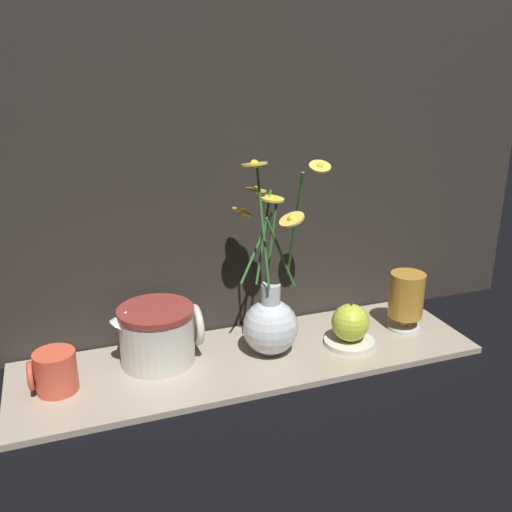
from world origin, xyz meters
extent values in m
plane|color=black|center=(0.00, 0.00, 0.00)|extent=(6.00, 6.00, 0.00)
cube|color=tan|center=(0.00, 0.00, 0.01)|extent=(0.89, 0.26, 0.01)
cube|color=#2D2823|center=(0.00, 0.14, 0.55)|extent=(1.39, 0.02, 1.10)
sphere|color=silver|center=(0.04, 0.00, 0.07)|extent=(0.11, 0.11, 0.11)
cylinder|color=silver|center=(0.04, 0.00, 0.13)|extent=(0.04, 0.04, 0.05)
cylinder|color=#3D7A33|center=(0.05, -0.03, 0.23)|extent=(0.07, 0.02, 0.14)
cylinder|color=#EAC64C|center=(0.06, -0.06, 0.30)|extent=(0.05, 0.05, 0.02)
sphere|color=yellow|center=(0.06, -0.06, 0.30)|extent=(0.02, 0.02, 0.02)
cylinder|color=#3D7A33|center=(0.05, 0.01, 0.24)|extent=(0.02, 0.01, 0.16)
cylinder|color=#EAC64C|center=(0.05, 0.02, 0.32)|extent=(0.06, 0.06, 0.01)
sphere|color=yellow|center=(0.05, 0.02, 0.32)|extent=(0.02, 0.02, 0.02)
cylinder|color=#3D7A33|center=(0.03, 0.04, 0.22)|extent=(0.08, 0.04, 0.13)
cylinder|color=#EAC64C|center=(0.01, 0.07, 0.28)|extent=(0.05, 0.06, 0.03)
sphere|color=yellow|center=(0.01, 0.07, 0.28)|extent=(0.02, 0.02, 0.02)
cylinder|color=#3D7A33|center=(0.02, -0.01, 0.27)|extent=(0.02, 0.04, 0.23)
cylinder|color=#EAC64C|center=(0.01, -0.01, 0.39)|extent=(0.06, 0.06, 0.01)
sphere|color=yellow|center=(0.01, -0.01, 0.39)|extent=(0.02, 0.02, 0.02)
cylinder|color=#3D7A33|center=(0.09, -0.01, 0.27)|extent=(0.02, 0.09, 0.22)
cylinder|color=#EAC64C|center=(0.13, -0.01, 0.38)|extent=(0.04, 0.04, 0.02)
sphere|color=yellow|center=(0.13, -0.01, 0.38)|extent=(0.01, 0.01, 0.01)
cylinder|color=#3D7A33|center=(0.03, 0.02, 0.24)|extent=(0.04, 0.02, 0.18)
cylinder|color=#EAC64C|center=(0.02, 0.03, 0.33)|extent=(0.05, 0.05, 0.01)
sphere|color=yellow|center=(0.02, 0.03, 0.33)|extent=(0.01, 0.01, 0.01)
cylinder|color=#DB5138|center=(-0.35, 0.00, 0.05)|extent=(0.07, 0.07, 0.07)
torus|color=#DB5138|center=(-0.40, 0.00, 0.05)|extent=(0.01, 0.05, 0.05)
cylinder|color=beige|center=(-0.17, 0.04, 0.07)|extent=(0.14, 0.14, 0.11)
cylinder|color=maroon|center=(-0.17, 0.04, 0.12)|extent=(0.14, 0.14, 0.01)
torus|color=beige|center=(-0.09, 0.04, 0.08)|extent=(0.01, 0.08, 0.08)
cone|color=beige|center=(-0.23, 0.04, 0.11)|extent=(0.05, 0.04, 0.05)
cylinder|color=silver|center=(0.35, 0.00, 0.01)|extent=(0.07, 0.07, 0.01)
cylinder|color=silver|center=(0.35, 0.00, 0.03)|extent=(0.02, 0.02, 0.02)
cylinder|color=#B77F2D|center=(0.35, 0.00, 0.09)|extent=(0.07, 0.07, 0.10)
cylinder|color=silver|center=(0.20, -0.02, 0.02)|extent=(0.10, 0.10, 0.01)
sphere|color=#B7C638|center=(0.20, -0.02, 0.06)|extent=(0.08, 0.08, 0.08)
cylinder|color=#4C3819|center=(0.20, -0.02, 0.10)|extent=(0.00, 0.00, 0.01)
camera|label=1|loc=(-0.32, -0.92, 0.57)|focal=40.00mm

